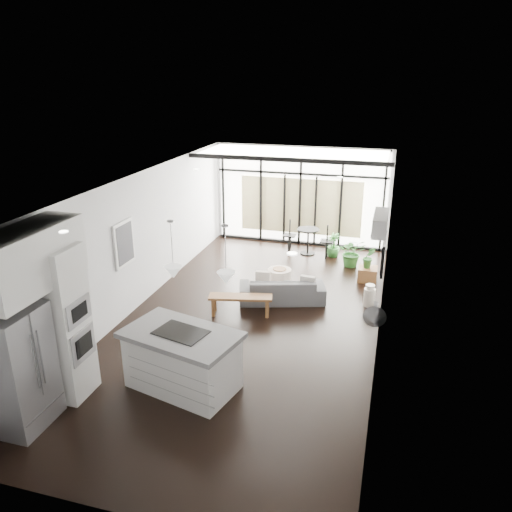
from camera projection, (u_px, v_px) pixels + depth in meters
The scene contains 28 objects.
floor at pixel (252, 318), 10.16m from camera, with size 5.00×10.00×0.00m, color black.
ceiling at pixel (252, 183), 9.18m from camera, with size 5.00×10.00×0.00m, color white.
wall_left at pixel (136, 243), 10.30m from camera, with size 0.02×10.00×2.80m, color silver.
wall_right at pixel (384, 267), 9.03m from camera, with size 0.02×10.00×2.80m, color silver.
wall_back at pixel (301, 196), 14.18m from camera, with size 5.00×0.02×2.80m, color silver.
wall_front at pixel (117, 414), 5.16m from camera, with size 5.00×0.02×2.80m, color silver.
glazing at pixel (300, 197), 14.07m from camera, with size 5.00×0.20×2.80m, color black.
skylight at pixel (295, 152), 12.80m from camera, with size 4.70×1.90×0.06m, color white.
neighbour_building at pixel (300, 206), 14.24m from camera, with size 3.50×0.02×1.60m, color beige.
island at pixel (182, 360), 7.80m from camera, with size 1.78×1.05×0.97m, color silver.
cooktop at pixel (181, 332), 7.63m from camera, with size 0.78×0.52×0.01m, color black.
fridge at pixel (18, 369), 6.84m from camera, with size 0.69×0.86×1.78m, color gray.
appliance_column at pixel (62, 323), 7.41m from camera, with size 0.62×0.65×2.42m, color silver.
upper_cabinets at pixel (28, 259), 6.72m from camera, with size 0.62×1.75×0.86m, color silver.
pendant_left at pixel (173, 272), 7.16m from camera, with size 0.26×0.26×0.18m, color white.
pendant_right at pixel (226, 278), 6.96m from camera, with size 0.26×0.26×0.18m, color white.
sofa at pixel (282, 285), 10.82m from camera, with size 1.84×0.54×0.72m, color #47474A.
console_bench at pixel (241, 305), 10.26m from camera, with size 1.30×0.32×0.42m, color brown.
pouf at pixel (279, 278), 11.57m from camera, with size 0.55×0.55×0.44m, color beige.
crate at pixel (367, 274), 11.93m from camera, with size 0.44×0.44×0.33m, color brown.
plant_tall at pixel (352, 255), 12.77m from camera, with size 0.68×0.76×0.59m, color #2C6828.
plant_med at pixel (333, 250), 13.48m from camera, with size 0.37×0.65×0.37m, color #2C6828.
plant_crate at pixel (368, 263), 11.83m from camera, with size 0.29×0.53×0.23m, color #2C6828.
milk_can at pixel (370, 295), 10.62m from camera, with size 0.25×0.25×0.49m, color beige.
bistro_set at pixel (308, 242), 13.63m from camera, with size 1.44×0.57×0.69m, color black.
tv at pixel (384, 254), 9.98m from camera, with size 0.05×1.10×0.65m, color black.
ac_unit at pixel (380, 223), 7.97m from camera, with size 0.22×0.90×0.30m, color silver.
framed_art at pixel (124, 243), 9.79m from camera, with size 0.04×0.70×0.90m, color black.
Camera 1 is at (2.55, -8.71, 4.73)m, focal length 35.00 mm.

